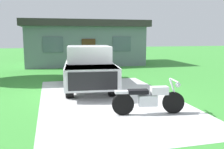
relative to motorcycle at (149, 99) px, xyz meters
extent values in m
plane|color=green|center=(-0.75, 1.95, -0.47)|extent=(80.00, 80.00, 0.00)
cube|color=silver|center=(-0.75, 1.95, -0.47)|extent=(4.99, 8.47, 0.01)
cylinder|color=black|center=(0.75, -0.10, -0.14)|extent=(0.67, 0.21, 0.66)
cylinder|color=black|center=(-0.78, 0.11, -0.14)|extent=(0.67, 0.21, 0.66)
cube|color=silver|center=(-0.04, 0.01, -0.05)|extent=(0.59, 0.33, 0.32)
cube|color=silver|center=(0.31, -0.04, 0.25)|extent=(0.55, 0.33, 0.24)
cube|color=black|center=(-0.34, 0.05, 0.23)|extent=(0.63, 0.36, 0.12)
cube|color=silver|center=(-0.78, 0.11, 0.23)|extent=(0.50, 0.26, 0.08)
cylinder|color=silver|center=(0.75, -0.10, 0.23)|extent=(0.34, 0.10, 0.77)
cylinder|color=silver|center=(0.75, -0.10, 0.55)|extent=(0.14, 0.70, 0.04)
sphere|color=silver|center=(0.87, -0.12, 0.41)|extent=(0.16, 0.16, 0.16)
cylinder|color=black|center=(-0.52, 2.45, -0.05)|extent=(0.38, 0.87, 0.84)
cylinder|color=black|center=(-2.15, 2.61, -0.05)|extent=(0.38, 0.87, 0.84)
cylinder|color=black|center=(-0.18, 5.94, -0.05)|extent=(0.38, 0.87, 0.84)
cylinder|color=black|center=(-1.81, 6.09, -0.05)|extent=(0.38, 0.87, 0.84)
cube|color=silver|center=(-1.16, 4.32, 0.33)|extent=(2.53, 5.77, 0.80)
cube|color=silver|center=(-1.34, 2.48, 0.63)|extent=(2.08, 2.08, 0.20)
cube|color=silver|center=(-1.20, 3.93, 1.08)|extent=(1.98, 2.07, 0.70)
cube|color=#3F4C56|center=(-1.28, 3.13, 0.98)|extent=(1.71, 0.32, 0.60)
cube|color=black|center=(-1.01, 5.87, 0.58)|extent=(2.12, 2.57, 0.50)
cube|color=black|center=(-1.43, 1.56, 0.33)|extent=(1.70, 0.26, 0.64)
cube|color=slate|center=(-0.07, 13.80, 1.03)|extent=(9.00, 5.00, 3.00)
cube|color=#383333|center=(-0.07, 13.80, 2.78)|extent=(9.60, 5.60, 0.50)
cube|color=#4C2D19|center=(-0.07, 11.27, 0.58)|extent=(1.00, 0.08, 2.10)
cube|color=#4C5966|center=(-2.59, 11.27, 1.23)|extent=(1.40, 0.06, 1.10)
cube|color=#4C5966|center=(2.45, 11.27, 1.23)|extent=(1.40, 0.06, 1.10)
camera|label=1|loc=(-2.84, -6.72, 1.88)|focal=39.73mm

